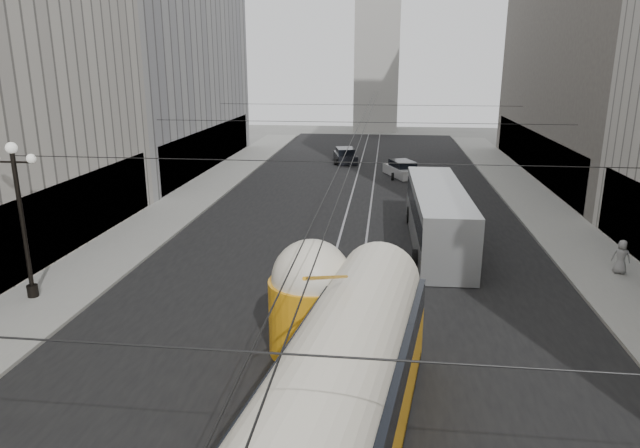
# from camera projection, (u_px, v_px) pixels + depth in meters

# --- Properties ---
(road) EXTENTS (20.00, 85.00, 0.02)m
(road) POSITION_uv_depth(u_px,v_px,m) (357.00, 217.00, 35.99)
(road) COLOR black
(road) RESTS_ON ground
(sidewalk_left) EXTENTS (4.00, 72.00, 0.15)m
(sidewalk_left) POSITION_uv_depth(u_px,v_px,m) (192.00, 198.00, 40.65)
(sidewalk_left) COLOR gray
(sidewalk_left) RESTS_ON ground
(sidewalk_right) EXTENTS (4.00, 72.00, 0.15)m
(sidewalk_right) POSITION_uv_depth(u_px,v_px,m) (540.00, 208.00, 37.97)
(sidewalk_right) COLOR gray
(sidewalk_right) RESTS_ON ground
(rail_left) EXTENTS (0.12, 85.00, 0.04)m
(rail_left) POSITION_uv_depth(u_px,v_px,m) (345.00, 217.00, 36.08)
(rail_left) COLOR gray
(rail_left) RESTS_ON ground
(rail_right) EXTENTS (0.12, 85.00, 0.04)m
(rail_right) POSITION_uv_depth(u_px,v_px,m) (369.00, 218.00, 35.91)
(rail_right) COLOR gray
(rail_right) RESTS_ON ground
(building_left_far) EXTENTS (12.60, 28.60, 28.60)m
(building_left_far) POSITION_uv_depth(u_px,v_px,m) (138.00, 3.00, 49.09)
(building_left_far) COLOR #999999
(building_left_far) RESTS_ON ground
(distant_tower) EXTENTS (6.00, 6.00, 31.36)m
(distant_tower) POSITION_uv_depth(u_px,v_px,m) (378.00, 19.00, 77.23)
(distant_tower) COLOR #B2AFA8
(distant_tower) RESTS_ON ground
(lamppost_left_mid) EXTENTS (1.86, 0.44, 6.37)m
(lamppost_left_mid) POSITION_uv_depth(u_px,v_px,m) (21.00, 212.00, 22.52)
(lamppost_left_mid) COLOR black
(lamppost_left_mid) RESTS_ON sidewalk_left
(catenary) EXTENTS (25.00, 72.00, 0.23)m
(catenary) POSITION_uv_depth(u_px,v_px,m) (360.00, 125.00, 33.40)
(catenary) COLOR black
(catenary) RESTS_ON ground
(streetcar) EXTENTS (5.13, 18.00, 3.98)m
(streetcar) POSITION_uv_depth(u_px,v_px,m) (318.00, 448.00, 11.56)
(streetcar) COLOR orange
(streetcar) RESTS_ON ground
(city_bus) EXTENTS (2.86, 12.33, 3.12)m
(city_bus) POSITION_uv_depth(u_px,v_px,m) (438.00, 214.00, 30.14)
(city_bus) COLOR #A7ABAD
(city_bus) RESTS_ON ground
(sedan_white_far) EXTENTS (3.36, 4.78, 1.40)m
(sedan_white_far) POSITION_uv_depth(u_px,v_px,m) (402.00, 170.00, 48.35)
(sedan_white_far) COLOR white
(sedan_white_far) RESTS_ON ground
(sedan_dark_far) EXTENTS (2.69, 4.74, 1.41)m
(sedan_dark_far) POSITION_uv_depth(u_px,v_px,m) (345.00, 156.00, 55.29)
(sedan_dark_far) COLOR black
(sedan_dark_far) RESTS_ON ground
(pedestrian_sidewalk_right) EXTENTS (0.89, 0.73, 1.57)m
(pedestrian_sidewalk_right) POSITION_uv_depth(u_px,v_px,m) (621.00, 257.00, 25.88)
(pedestrian_sidewalk_right) COLOR gray
(pedestrian_sidewalk_right) RESTS_ON sidewalk_right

